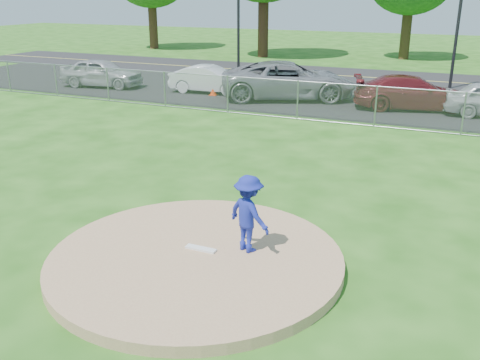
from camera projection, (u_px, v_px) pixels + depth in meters
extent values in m
plane|color=#1D5212|center=(334.00, 137.00, 18.48)|extent=(120.00, 120.00, 0.00)
cylinder|color=tan|center=(196.00, 259.00, 9.83)|extent=(5.40, 5.40, 0.20)
cube|color=white|center=(201.00, 249.00, 9.97)|extent=(0.60, 0.15, 0.04)
cube|color=gray|center=(349.00, 105.00, 19.95)|extent=(40.00, 0.06, 1.50)
cube|color=black|center=(371.00, 103.00, 24.07)|extent=(50.00, 8.00, 0.01)
cube|color=black|center=(396.00, 79.00, 30.53)|extent=(60.00, 7.00, 0.01)
cylinder|color=#3C2216|center=(153.00, 24.00, 46.01)|extent=(0.74, 0.74, 4.20)
cylinder|color=#351E13|center=(263.00, 24.00, 39.96)|extent=(0.78, 0.78, 4.90)
cylinder|color=#372714|center=(406.00, 32.00, 38.88)|extent=(0.72, 0.72, 3.85)
cylinder|color=black|center=(238.00, 26.00, 31.32)|extent=(0.16, 0.16, 5.60)
cylinder|color=black|center=(457.00, 32.00, 26.73)|extent=(0.16, 0.16, 5.60)
imported|color=navy|center=(249.00, 214.00, 9.73)|extent=(1.08, 0.88, 1.46)
cone|color=#E53C0C|center=(213.00, 89.00, 25.64)|extent=(0.33, 0.33, 0.65)
imported|color=#A7A8AC|center=(101.00, 73.00, 27.82)|extent=(4.47, 2.30, 1.46)
imported|color=silver|center=(210.00, 79.00, 26.20)|extent=(4.07, 1.67, 1.31)
imported|color=gray|center=(288.00, 80.00, 24.67)|extent=(6.78, 5.05, 1.71)
imported|color=maroon|center=(412.00, 93.00, 22.54)|extent=(5.18, 3.24, 1.40)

